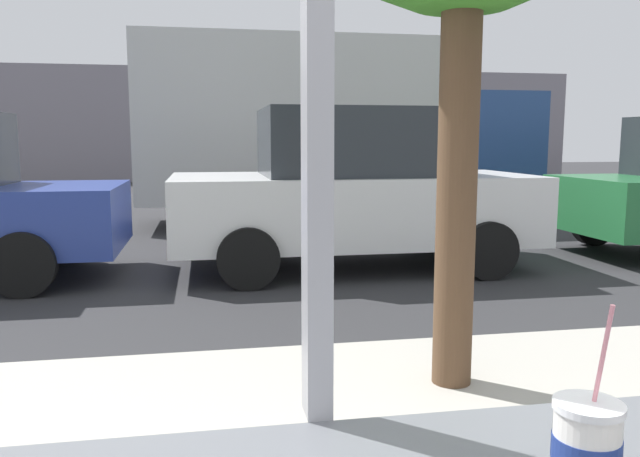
{
  "coord_description": "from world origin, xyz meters",
  "views": [
    {
      "loc": [
        -0.21,
        -1.1,
        1.51
      ],
      "look_at": [
        0.4,
        2.24,
        1.04
      ],
      "focal_mm": 35.51,
      "sensor_mm": 36.0,
      "label": 1
    }
  ],
  "objects": [
    {
      "name": "building_facade_far",
      "position": [
        0.0,
        23.0,
        2.05
      ],
      "size": [
        28.0,
        1.2,
        4.09
      ],
      "primitive_type": "cube",
      "color": "gray",
      "rests_on": "ground"
    },
    {
      "name": "parked_car_white",
      "position": [
        1.51,
        6.16,
        0.93
      ],
      "size": [
        4.19,
        2.06,
        1.87
      ],
      "color": "silver",
      "rests_on": "ground"
    },
    {
      "name": "box_truck",
      "position": [
        1.99,
        10.21,
        1.72
      ],
      "size": [
        7.04,
        2.44,
        3.21
      ],
      "color": "beige",
      "rests_on": "ground"
    },
    {
      "name": "soda_cup_left",
      "position": [
        0.35,
        -0.28,
        1.05
      ],
      "size": [
        0.11,
        0.11,
        0.3
      ],
      "color": "white",
      "rests_on": "window_counter"
    },
    {
      "name": "ground_plane",
      "position": [
        0.0,
        8.0,
        0.0
      ],
      "size": [
        60.0,
        60.0,
        0.0
      ],
      "primitive_type": "plane",
      "color": "#2D2D30"
    }
  ]
}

